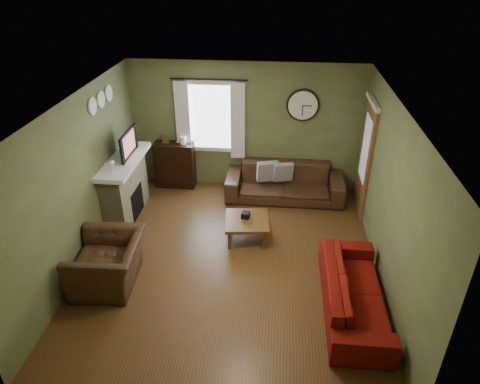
# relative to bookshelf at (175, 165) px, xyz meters

# --- Properties ---
(floor) EXTENTS (4.60, 5.20, 0.00)m
(floor) POSITION_rel_bookshelf_xyz_m (1.46, -2.41, -0.48)
(floor) COLOR #4E3217
(floor) RESTS_ON ground
(ceiling) EXTENTS (4.60, 5.20, 0.00)m
(ceiling) POSITION_rel_bookshelf_xyz_m (1.46, -2.41, 2.12)
(ceiling) COLOR white
(ceiling) RESTS_ON ground
(wall_left) EXTENTS (0.00, 5.20, 2.60)m
(wall_left) POSITION_rel_bookshelf_xyz_m (-0.84, -2.41, 0.82)
(wall_left) COLOR #5D663B
(wall_left) RESTS_ON ground
(wall_right) EXTENTS (0.00, 5.20, 2.60)m
(wall_right) POSITION_rel_bookshelf_xyz_m (3.76, -2.41, 0.82)
(wall_right) COLOR #5D663B
(wall_right) RESTS_ON ground
(wall_back) EXTENTS (4.60, 0.00, 2.60)m
(wall_back) POSITION_rel_bookshelf_xyz_m (1.46, 0.19, 0.82)
(wall_back) COLOR #5D663B
(wall_back) RESTS_ON ground
(wall_front) EXTENTS (4.60, 0.00, 2.60)m
(wall_front) POSITION_rel_bookshelf_xyz_m (1.46, -5.01, 0.82)
(wall_front) COLOR #5D663B
(wall_front) RESTS_ON ground
(fireplace) EXTENTS (0.40, 1.40, 1.10)m
(fireplace) POSITION_rel_bookshelf_xyz_m (-0.64, -1.26, 0.07)
(fireplace) COLOR tan
(fireplace) RESTS_ON floor
(firebox) EXTENTS (0.04, 0.60, 0.55)m
(firebox) POSITION_rel_bookshelf_xyz_m (-0.45, -1.26, -0.18)
(firebox) COLOR black
(firebox) RESTS_ON fireplace
(mantel) EXTENTS (0.58, 1.60, 0.08)m
(mantel) POSITION_rel_bookshelf_xyz_m (-0.61, -1.26, 0.66)
(mantel) COLOR white
(mantel) RESTS_ON fireplace
(tv) EXTENTS (0.08, 0.60, 0.35)m
(tv) POSITION_rel_bookshelf_xyz_m (-0.59, -1.11, 0.87)
(tv) COLOR black
(tv) RESTS_ON mantel
(tv_screen) EXTENTS (0.02, 0.62, 0.36)m
(tv_screen) POSITION_rel_bookshelf_xyz_m (-0.51, -1.11, 0.93)
(tv_screen) COLOR #994C3F
(tv_screen) RESTS_ON mantel
(medallion_left) EXTENTS (0.28, 0.28, 0.03)m
(medallion_left) POSITION_rel_bookshelf_xyz_m (-0.82, -1.61, 1.77)
(medallion_left) COLOR white
(medallion_left) RESTS_ON wall_left
(medallion_mid) EXTENTS (0.28, 0.28, 0.03)m
(medallion_mid) POSITION_rel_bookshelf_xyz_m (-0.82, -1.26, 1.77)
(medallion_mid) COLOR white
(medallion_mid) RESTS_ON wall_left
(medallion_right) EXTENTS (0.28, 0.28, 0.03)m
(medallion_right) POSITION_rel_bookshelf_xyz_m (-0.82, -0.91, 1.77)
(medallion_right) COLOR white
(medallion_right) RESTS_ON wall_left
(window_pane) EXTENTS (1.00, 0.02, 1.30)m
(window_pane) POSITION_rel_bookshelf_xyz_m (0.76, 0.17, 1.02)
(window_pane) COLOR silver
(window_pane) RESTS_ON wall_back
(curtain_rod) EXTENTS (0.03, 0.03, 1.50)m
(curtain_rod) POSITION_rel_bookshelf_xyz_m (0.76, 0.07, 1.79)
(curtain_rod) COLOR black
(curtain_rod) RESTS_ON wall_back
(curtain_left) EXTENTS (0.28, 0.04, 1.55)m
(curtain_left) POSITION_rel_bookshelf_xyz_m (0.21, 0.07, 0.97)
(curtain_left) COLOR white
(curtain_left) RESTS_ON wall_back
(curtain_right) EXTENTS (0.28, 0.04, 1.55)m
(curtain_right) POSITION_rel_bookshelf_xyz_m (1.31, 0.07, 0.97)
(curtain_right) COLOR white
(curtain_right) RESTS_ON wall_back
(wall_clock) EXTENTS (0.64, 0.06, 0.64)m
(wall_clock) POSITION_rel_bookshelf_xyz_m (2.56, 0.14, 1.32)
(wall_clock) COLOR white
(wall_clock) RESTS_ON wall_back
(door) EXTENTS (0.05, 0.90, 2.10)m
(door) POSITION_rel_bookshelf_xyz_m (3.73, -0.56, 0.57)
(door) COLOR brown
(door) RESTS_ON floor
(bookshelf) EXTENTS (0.81, 0.34, 0.96)m
(bookshelf) POSITION_rel_bookshelf_xyz_m (0.00, 0.00, 0.00)
(bookshelf) COLOR black
(bookshelf) RESTS_ON floor
(book) EXTENTS (0.18, 0.22, 0.02)m
(book) POSITION_rel_bookshelf_xyz_m (0.04, 0.13, 0.48)
(book) COLOR #523618
(book) RESTS_ON bookshelf
(sofa_brown) EXTENTS (2.32, 0.91, 0.68)m
(sofa_brown) POSITION_rel_bookshelf_xyz_m (2.29, -0.28, -0.14)
(sofa_brown) COLOR #372215
(sofa_brown) RESTS_ON floor
(pillow_left) EXTENTS (0.40, 0.22, 0.38)m
(pillow_left) POSITION_rel_bookshelf_xyz_m (2.25, -0.26, 0.07)
(pillow_left) COLOR gray
(pillow_left) RESTS_ON sofa_brown
(pillow_right) EXTENTS (0.44, 0.24, 0.42)m
(pillow_right) POSITION_rel_bookshelf_xyz_m (1.94, -0.25, 0.07)
(pillow_right) COLOR gray
(pillow_right) RESTS_ON sofa_brown
(sofa_red) EXTENTS (0.81, 2.08, 0.61)m
(sofa_red) POSITION_rel_bookshelf_xyz_m (3.27, -3.31, -0.18)
(sofa_red) COLOR #660C07
(sofa_red) RESTS_ON floor
(armchair) EXTENTS (1.04, 1.17, 0.72)m
(armchair) POSITION_rel_bookshelf_xyz_m (-0.30, -3.10, -0.12)
(armchair) COLOR #372215
(armchair) RESTS_ON floor
(coffee_table) EXTENTS (0.80, 0.80, 0.39)m
(coffee_table) POSITION_rel_bookshelf_xyz_m (1.66, -1.79, -0.29)
(coffee_table) COLOR #523618
(coffee_table) RESTS_ON floor
(tissue_box) EXTENTS (0.16, 0.16, 0.10)m
(tissue_box) POSITION_rel_bookshelf_xyz_m (1.63, -1.73, -0.08)
(tissue_box) COLOR black
(tissue_box) RESTS_ON coffee_table
(wine_glass_a) EXTENTS (0.07, 0.07, 0.21)m
(wine_glass_a) POSITION_rel_bookshelf_xyz_m (-0.59, -1.79, 0.80)
(wine_glass_a) COLOR white
(wine_glass_a) RESTS_ON mantel
(wine_glass_b) EXTENTS (0.07, 0.07, 0.19)m
(wine_glass_b) POSITION_rel_bookshelf_xyz_m (-0.59, -1.72, 0.79)
(wine_glass_b) COLOR white
(wine_glass_b) RESTS_ON mantel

